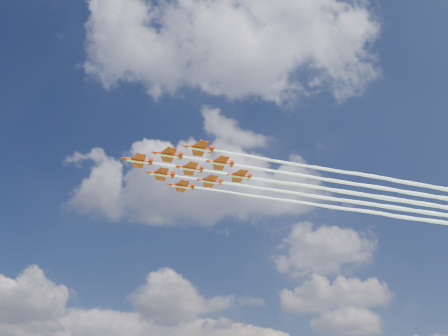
% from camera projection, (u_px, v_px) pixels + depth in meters
% --- Properties ---
extents(jet_lead, '(133.31, 58.15, 2.80)m').
position_uv_depth(jet_lead, '(317.00, 188.00, 166.69)').
color(jet_lead, '#A62209').
extents(jet_row2_port, '(133.31, 58.15, 2.80)m').
position_uv_depth(jet_row2_port, '(347.00, 183.00, 163.34)').
color(jet_row2_port, '#A62209').
extents(jet_row2_starb, '(133.31, 58.15, 2.80)m').
position_uv_depth(jet_row2_starb, '(329.00, 198.00, 174.63)').
color(jet_row2_starb, '#A62209').
extents(jet_row3_port, '(133.31, 58.15, 2.80)m').
position_uv_depth(jet_row3_port, '(379.00, 178.00, 159.98)').
color(jet_row3_port, '#A62209').
extents(jet_row3_centre, '(133.31, 58.15, 2.80)m').
position_uv_depth(jet_row3_centre, '(359.00, 194.00, 171.27)').
color(jet_row3_centre, '#A62209').
extents(jet_row3_starb, '(133.31, 58.15, 2.80)m').
position_uv_depth(jet_row3_starb, '(341.00, 208.00, 182.56)').
color(jet_row3_starb, '#A62209').
extents(jet_row4_port, '(133.31, 58.15, 2.80)m').
position_uv_depth(jet_row4_port, '(389.00, 189.00, 167.91)').
color(jet_row4_port, '#A62209').
extents(jet_row4_starb, '(133.31, 58.15, 2.80)m').
position_uv_depth(jet_row4_starb, '(369.00, 204.00, 179.20)').
color(jet_row4_starb, '#A62209').
extents(jet_tail, '(133.31, 58.15, 2.80)m').
position_uv_depth(jet_tail, '(398.00, 200.00, 175.84)').
color(jet_tail, '#A62209').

